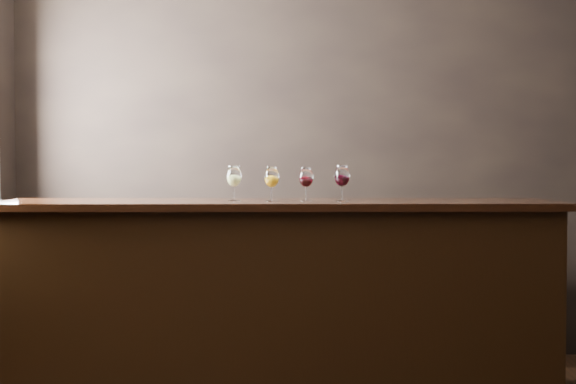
# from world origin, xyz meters

# --- Properties ---
(room_shell) EXTENTS (5.02, 4.52, 2.81)m
(room_shell) POSITION_xyz_m (-0.23, 0.11, 1.81)
(room_shell) COLOR black
(room_shell) RESTS_ON ground
(bar_counter) EXTENTS (3.09, 0.91, 1.07)m
(bar_counter) POSITION_xyz_m (-0.52, 1.14, 0.53)
(bar_counter) COLOR black
(bar_counter) RESTS_ON ground
(bar_top) EXTENTS (3.20, 0.99, 0.04)m
(bar_top) POSITION_xyz_m (-0.52, 1.14, 1.09)
(bar_top) COLOR black
(bar_top) RESTS_ON bar_counter
(back_bar_shelf) EXTENTS (2.20, 0.40, 0.79)m
(back_bar_shelf) POSITION_xyz_m (-0.40, 2.03, 0.40)
(back_bar_shelf) COLOR black
(back_bar_shelf) RESTS_ON ground
(glass_white) EXTENTS (0.08, 0.08, 0.20)m
(glass_white) POSITION_xyz_m (-0.76, 1.14, 1.24)
(glass_white) COLOR white
(glass_white) RESTS_ON bar_top
(glass_amber) EXTENTS (0.08, 0.08, 0.19)m
(glass_amber) POSITION_xyz_m (-0.55, 1.11, 1.24)
(glass_amber) COLOR white
(glass_amber) RESTS_ON bar_top
(glass_red_a) EXTENTS (0.08, 0.08, 0.19)m
(glass_red_a) POSITION_xyz_m (-0.36, 1.16, 1.24)
(glass_red_a) COLOR white
(glass_red_a) RESTS_ON bar_top
(glass_red_b) EXTENTS (0.09, 0.09, 0.20)m
(glass_red_b) POSITION_xyz_m (-0.15, 1.13, 1.24)
(glass_red_b) COLOR white
(glass_red_b) RESTS_ON bar_top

